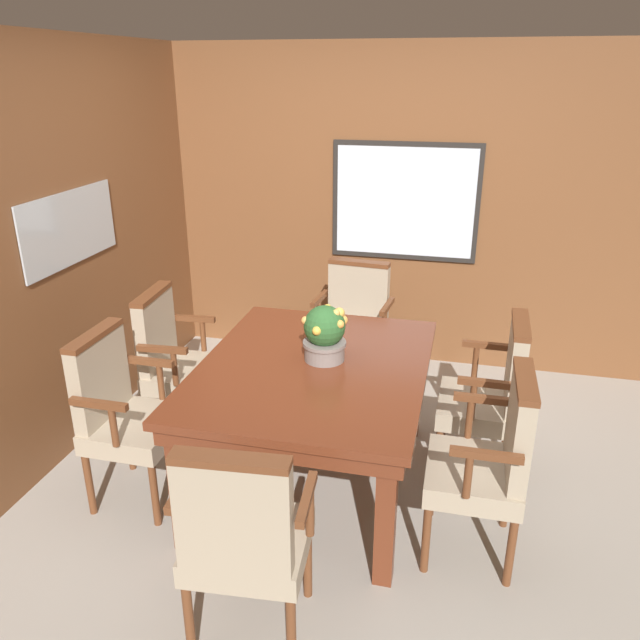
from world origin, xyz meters
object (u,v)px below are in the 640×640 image
object	(u,v)px
chair_left_far	(175,357)
potted_plant	(325,333)
chair_right_far	(492,391)
chair_right_near	(490,457)
dining_table	(314,380)
chair_head_near	(243,534)
chair_head_far	(354,323)
chair_left_near	(122,409)

from	to	relation	value
chair_left_far	potted_plant	size ratio (longest dim) A/B	3.15
chair_right_far	chair_right_near	world-z (taller)	same
chair_right_near	potted_plant	size ratio (longest dim) A/B	3.15
potted_plant	chair_left_far	bearing A→B (deg)	166.82
chair_right_far	potted_plant	distance (m)	1.02
chair_right_far	potted_plant	world-z (taller)	potted_plant
dining_table	chair_left_far	bearing A→B (deg)	162.21
dining_table	chair_right_far	size ratio (longest dim) A/B	1.56
chair_head_near	chair_right_far	bearing A→B (deg)	-128.82
chair_head_near	potted_plant	distance (m)	1.25
dining_table	chair_head_far	world-z (taller)	chair_head_far
chair_left_far	chair_left_near	bearing A→B (deg)	177.32
chair_right_near	dining_table	bearing A→B (deg)	-110.31
chair_left_far	chair_left_near	distance (m)	0.66
chair_left_near	chair_left_far	bearing A→B (deg)	1.47
chair_right_near	potted_plant	distance (m)	1.06
chair_left_far	chair_right_far	xyz separation A→B (m)	(1.96, 0.01, 0.00)
dining_table	chair_right_near	bearing A→B (deg)	-20.01
chair_right_near	potted_plant	world-z (taller)	potted_plant
chair_left_near	potted_plant	world-z (taller)	potted_plant
chair_left_far	chair_right_near	world-z (taller)	same
chair_head_far	potted_plant	xyz separation A→B (m)	(0.04, -1.08, 0.37)
chair_head_near	chair_right_far	distance (m)	1.74
chair_head_near	dining_table	bearing A→B (deg)	-95.20
chair_left_far	potted_plant	xyz separation A→B (m)	(1.04, -0.24, 0.37)
dining_table	chair_head_near	bearing A→B (deg)	-90.27
dining_table	chair_left_far	world-z (taller)	chair_left_far
chair_left_far	chair_right_near	bearing A→B (deg)	-112.77
dining_table	chair_head_far	size ratio (longest dim) A/B	1.56
chair_head_near	chair_left_near	size ratio (longest dim) A/B	1.00
chair_right_far	chair_left_near	xyz separation A→B (m)	(-1.94, -0.68, 0.00)
chair_head_near	potted_plant	bearing A→B (deg)	-97.35
chair_head_far	chair_left_near	xyz separation A→B (m)	(-0.99, -1.50, 0.00)
dining_table	chair_left_far	xyz separation A→B (m)	(-0.99, 0.32, -0.12)
potted_plant	chair_right_far	bearing A→B (deg)	15.45
chair_right_far	chair_head_far	bearing A→B (deg)	-129.69
dining_table	chair_right_far	world-z (taller)	chair_right_far
chair_left_far	chair_head_far	world-z (taller)	same
dining_table	chair_right_far	xyz separation A→B (m)	(0.97, 0.33, -0.12)
chair_right_far	dining_table	bearing A→B (deg)	-70.00
chair_head_near	chair_left_near	world-z (taller)	same
dining_table	chair_left_far	size ratio (longest dim) A/B	1.56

